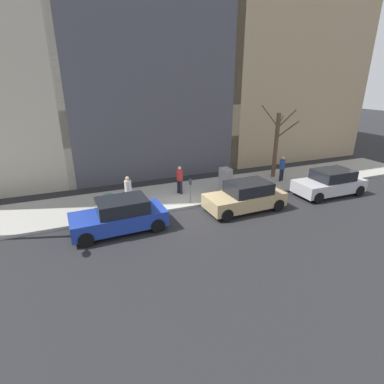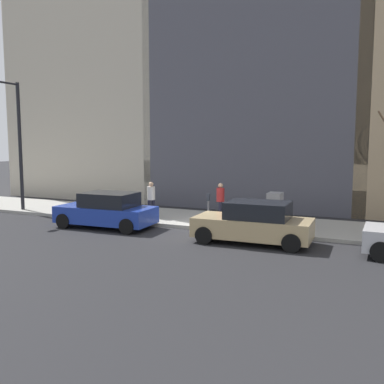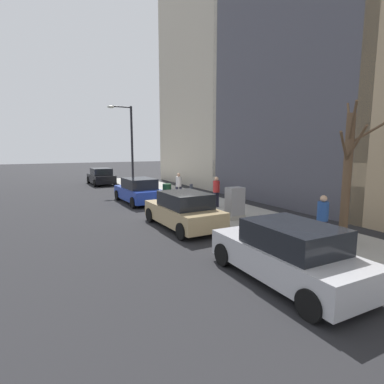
# 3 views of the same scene
# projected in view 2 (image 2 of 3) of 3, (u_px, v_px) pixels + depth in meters

# --- Properties ---
(ground_plane) EXTENTS (120.00, 120.00, 0.00)m
(ground_plane) POSITION_uv_depth(u_px,v_px,m) (194.00, 230.00, 17.81)
(ground_plane) COLOR #232326
(sidewalk) EXTENTS (4.00, 36.00, 0.15)m
(sidewalk) POSITION_uv_depth(u_px,v_px,m) (212.00, 220.00, 19.61)
(sidewalk) COLOR #9E9B93
(sidewalk) RESTS_ON ground
(parked_car_tan) EXTENTS (2.02, 4.25, 1.52)m
(parked_car_tan) POSITION_uv_depth(u_px,v_px,m) (254.00, 223.00, 15.44)
(parked_car_tan) COLOR tan
(parked_car_tan) RESTS_ON ground
(parked_car_blue) EXTENTS (2.06, 4.26, 1.52)m
(parked_car_blue) POSITION_uv_depth(u_px,v_px,m) (107.00, 211.00, 18.23)
(parked_car_blue) COLOR #1E389E
(parked_car_blue) RESTS_ON ground
(parking_meter) EXTENTS (0.14, 0.10, 1.35)m
(parking_meter) POSITION_uv_depth(u_px,v_px,m) (208.00, 206.00, 17.92)
(parking_meter) COLOR slate
(parking_meter) RESTS_ON sidewalk
(utility_box) EXTENTS (0.83, 0.61, 1.43)m
(utility_box) POSITION_uv_depth(u_px,v_px,m) (275.00, 210.00, 17.64)
(utility_box) COLOR #A8A399
(utility_box) RESTS_ON sidewalk
(streetlamp) EXTENTS (1.97, 0.32, 6.50)m
(streetlamp) POSITION_uv_depth(u_px,v_px,m) (16.00, 135.00, 21.69)
(streetlamp) COLOR black
(streetlamp) RESTS_ON sidewalk
(trash_bin) EXTENTS (0.56, 0.56, 0.90)m
(trash_bin) POSITION_uv_depth(u_px,v_px,m) (128.00, 207.00, 20.09)
(trash_bin) COLOR #14381E
(trash_bin) RESTS_ON sidewalk
(pedestrian_midblock) EXTENTS (0.38, 0.36, 1.66)m
(pedestrian_midblock) POSITION_uv_depth(u_px,v_px,m) (220.00, 199.00, 19.33)
(pedestrian_midblock) COLOR #1E1E2D
(pedestrian_midblock) RESTS_ON sidewalk
(pedestrian_far_corner) EXTENTS (0.39, 0.36, 1.66)m
(pedestrian_far_corner) POSITION_uv_depth(u_px,v_px,m) (151.00, 197.00, 19.93)
(pedestrian_far_corner) COLOR #1E1E2D
(pedestrian_far_corner) RESTS_ON sidewalk
(office_block_center) EXTENTS (12.06, 12.06, 18.51)m
(office_block_center) POSITION_uv_depth(u_px,v_px,m) (274.00, 53.00, 27.03)
(office_block_center) COLOR #4C4C56
(office_block_center) RESTS_ON ground
(office_tower_right) EXTENTS (11.05, 11.05, 24.25)m
(office_tower_right) POSITION_uv_depth(u_px,v_px,m) (120.00, 24.00, 30.77)
(office_tower_right) COLOR #BCB29E
(office_tower_right) RESTS_ON ground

